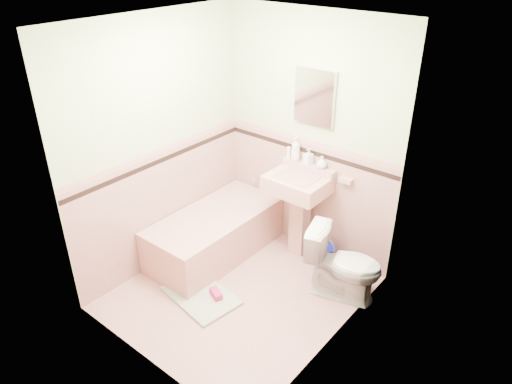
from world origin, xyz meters
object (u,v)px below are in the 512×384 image
Objects in this scene: soap_bottle_left at (296,149)px; soap_bottle_mid at (309,156)px; medicine_cabinet at (315,97)px; toilet at (344,264)px; bathtub at (215,235)px; shoe at (216,293)px; sink at (297,216)px; bucket at (324,255)px; soap_bottle_right at (322,162)px.

soap_bottle_left is 1.49× the size of soap_bottle_mid.
medicine_cabinet is 0.76× the size of toilet.
bathtub is 8.99× the size of soap_bottle_mid.
soap_bottle_mid is 1.13m from toilet.
bathtub is 0.77m from shoe.
medicine_cabinet is (0.00, 0.21, 1.23)m from sink.
medicine_cabinet is at bearing 47.42° from bathtub.
sink is at bearing -46.88° from soap_bottle_left.
medicine_cabinet is 1.63m from bucket.
bucket is (-0.39, 0.31, -0.25)m from toilet.
toilet is (0.58, -0.44, -0.71)m from soap_bottle_right.
bucket is at bearing 35.93° from toilet.
medicine_cabinet is 4.17× the size of soap_bottle_right.
bucket is (0.35, -0.13, -0.98)m from soap_bottle_mid.
toilet is at bearing -37.44° from soap_bottle_right.
bathtub is 1.60× the size of sink.
soap_bottle_right is at bearing 50.69° from sink.
medicine_cabinet is 0.60m from soap_bottle_left.
bathtub is 6.89× the size of bucket.
soap_bottle_right is at bearing 0.00° from soap_bottle_left.
bucket is (1.01, 0.58, -0.12)m from bathtub.
soap_bottle_right is 1.64m from shoe.
sink is at bearing 104.39° from shoe.
soap_bottle_left is 1.14m from bucket.
bucket is at bearing 29.63° from bathtub.
sink is 0.49m from bucket.
soap_bottle_mid is 0.16m from soap_bottle_right.
toilet is (1.41, 0.27, 0.13)m from bathtub.
bucket is at bearing -21.04° from soap_bottle_mid.
bathtub is 1.78m from medicine_cabinet.
shoe is (-0.50, -1.12, -0.05)m from bucket.
soap_bottle_right is 1.02m from toilet.
medicine_cabinet is (0.68, 0.74, 1.47)m from bathtub.
sink is 0.70m from soap_bottle_left.
soap_bottle_right is (0.32, 0.00, -0.06)m from soap_bottle_left.
soap_bottle_left is at bearing 180.00° from soap_bottle_right.
bucket is at bearing -35.34° from soap_bottle_right.
soap_bottle_right is at bearing 0.00° from soap_bottle_mid.
sink is 1.25m from medicine_cabinet.
shoe is (-0.16, -1.07, -0.41)m from sink.
soap_bottle_right is at bearing 99.12° from shoe.
medicine_cabinet is 3.24× the size of soap_bottle_mid.
sink reaches higher than bathtub.
bathtub is at bearing -133.31° from soap_bottle_mid.
sink is at bearing -90.00° from medicine_cabinet.
sink is 0.64m from soap_bottle_right.
shoe is at bearing -113.99° from bucket.
toilet is at bearing -38.40° from bucket.
soap_bottle_mid is (0.67, 0.71, 0.86)m from bathtub.
shoe is (0.52, -0.54, -0.17)m from bathtub.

